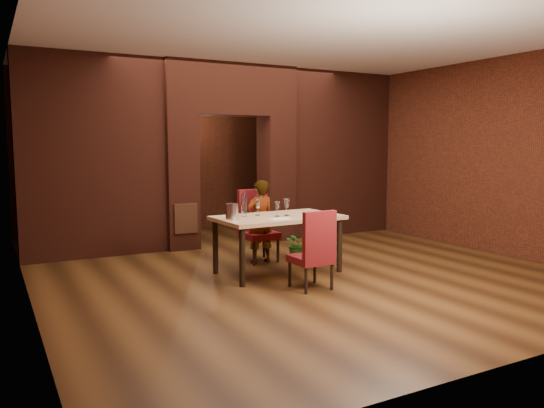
% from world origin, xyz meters
% --- Properties ---
extents(floor, '(8.00, 8.00, 0.00)m').
position_xyz_m(floor, '(0.00, 0.00, 0.00)').
color(floor, '#462911').
rests_on(floor, ground).
extents(ceiling, '(7.00, 8.00, 0.04)m').
position_xyz_m(ceiling, '(0.00, 0.00, 3.20)').
color(ceiling, silver).
rests_on(ceiling, ground).
extents(wall_back, '(7.00, 0.04, 3.20)m').
position_xyz_m(wall_back, '(0.00, 4.00, 1.60)').
color(wall_back, maroon).
rests_on(wall_back, ground).
extents(wall_front, '(7.00, 0.04, 3.20)m').
position_xyz_m(wall_front, '(0.00, -4.00, 1.60)').
color(wall_front, maroon).
rests_on(wall_front, ground).
extents(wall_left, '(0.04, 8.00, 3.20)m').
position_xyz_m(wall_left, '(-3.50, 0.00, 1.60)').
color(wall_left, maroon).
rests_on(wall_left, ground).
extents(wall_right, '(0.04, 8.00, 3.20)m').
position_xyz_m(wall_right, '(3.50, 0.00, 1.60)').
color(wall_right, maroon).
rests_on(wall_right, ground).
extents(pillar_left, '(0.55, 0.55, 2.30)m').
position_xyz_m(pillar_left, '(-0.95, 2.00, 1.15)').
color(pillar_left, maroon).
rests_on(pillar_left, ground).
extents(pillar_right, '(0.55, 0.55, 2.30)m').
position_xyz_m(pillar_right, '(0.95, 2.00, 1.15)').
color(pillar_right, maroon).
rests_on(pillar_right, ground).
extents(lintel, '(2.45, 0.55, 0.90)m').
position_xyz_m(lintel, '(0.00, 2.00, 2.75)').
color(lintel, maroon).
rests_on(lintel, ground).
extents(wing_wall_left, '(2.28, 0.35, 3.20)m').
position_xyz_m(wing_wall_left, '(-2.36, 2.00, 1.60)').
color(wing_wall_left, maroon).
rests_on(wing_wall_left, ground).
extents(wing_wall_right, '(2.28, 0.35, 3.20)m').
position_xyz_m(wing_wall_right, '(2.36, 2.00, 1.60)').
color(wing_wall_right, maroon).
rests_on(wing_wall_right, ground).
extents(vent_panel, '(0.40, 0.03, 0.50)m').
position_xyz_m(vent_panel, '(-0.95, 1.71, 0.55)').
color(vent_panel, '#A85A30').
rests_on(vent_panel, ground).
extents(rear_door, '(0.90, 0.08, 2.10)m').
position_xyz_m(rear_door, '(-0.40, 3.94, 1.05)').
color(rear_door, black).
rests_on(rear_door, ground).
extents(rear_door_frame, '(1.02, 0.04, 2.22)m').
position_xyz_m(rear_door_frame, '(-0.40, 3.90, 1.05)').
color(rear_door_frame, black).
rests_on(rear_door_frame, ground).
extents(dining_table, '(1.76, 1.04, 0.81)m').
position_xyz_m(dining_table, '(-0.34, -0.37, 0.40)').
color(dining_table, tan).
rests_on(dining_table, ground).
extents(chair_far, '(0.52, 0.52, 1.10)m').
position_xyz_m(chair_far, '(-0.23, 0.41, 0.55)').
color(chair_far, maroon).
rests_on(chair_far, ground).
extents(chair_near, '(0.46, 0.46, 0.99)m').
position_xyz_m(chair_near, '(-0.37, -1.28, 0.50)').
color(chair_near, maroon).
rests_on(chair_near, ground).
extents(person_seated, '(0.47, 0.32, 1.26)m').
position_xyz_m(person_seated, '(-0.27, 0.31, 0.63)').
color(person_seated, silver).
rests_on(person_seated, ground).
extents(wine_glass_a, '(0.09, 0.09, 0.22)m').
position_xyz_m(wine_glass_a, '(-0.56, -0.20, 0.91)').
color(wine_glass_a, white).
rests_on(wine_glass_a, dining_table).
extents(wine_glass_b, '(0.08, 0.08, 0.20)m').
position_xyz_m(wine_glass_b, '(-0.37, -0.42, 0.91)').
color(wine_glass_b, white).
rests_on(wine_glass_b, dining_table).
extents(wine_glass_c, '(0.09, 0.09, 0.23)m').
position_xyz_m(wine_glass_c, '(-0.21, -0.40, 0.92)').
color(wine_glass_c, white).
rests_on(wine_glass_c, dining_table).
extents(tasting_sheet, '(0.28, 0.21, 0.00)m').
position_xyz_m(tasting_sheet, '(-0.46, -0.65, 0.81)').
color(tasting_sheet, silver).
rests_on(tasting_sheet, dining_table).
extents(wine_bucket, '(0.17, 0.17, 0.21)m').
position_xyz_m(wine_bucket, '(-1.04, -0.39, 0.91)').
color(wine_bucket, '#BABAC1').
rests_on(wine_bucket, dining_table).
extents(water_bottle, '(0.08, 0.08, 0.32)m').
position_xyz_m(water_bottle, '(-0.78, -0.23, 0.97)').
color(water_bottle, silver).
rests_on(water_bottle, dining_table).
extents(potted_plant, '(0.41, 0.35, 0.44)m').
position_xyz_m(potted_plant, '(0.43, 0.39, 0.22)').
color(potted_plant, '#2D691D').
rests_on(potted_plant, ground).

